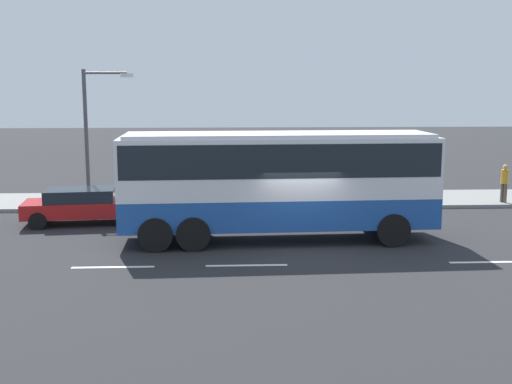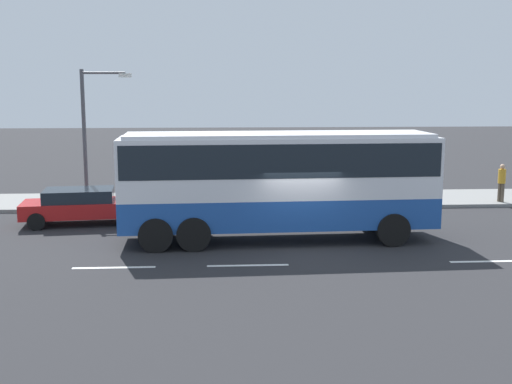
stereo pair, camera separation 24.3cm
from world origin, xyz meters
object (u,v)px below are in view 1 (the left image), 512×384
(pedestrian_near_curb, at_px, (504,181))
(pedestrian_at_crossing, at_px, (302,179))
(street_lamp, at_px, (92,127))
(car_red_compact, at_px, (85,205))
(coach_bus, at_px, (278,175))

(pedestrian_near_curb, height_order, pedestrian_at_crossing, pedestrian_at_crossing)
(street_lamp, bearing_deg, pedestrian_near_curb, 1.06)
(pedestrian_near_curb, distance_m, street_lamp, 17.85)
(pedestrian_at_crossing, relative_size, street_lamp, 0.31)
(car_red_compact, distance_m, pedestrian_at_crossing, 9.36)
(coach_bus, distance_m, car_red_compact, 7.93)
(pedestrian_at_crossing, bearing_deg, car_red_compact, 177.55)
(coach_bus, distance_m, pedestrian_at_crossing, 6.68)
(coach_bus, relative_size, street_lamp, 1.85)
(pedestrian_near_curb, relative_size, pedestrian_at_crossing, 0.94)
(pedestrian_near_curb, bearing_deg, coach_bus, 176.10)
(pedestrian_near_curb, bearing_deg, car_red_compact, 155.75)
(car_red_compact, xyz_separation_m, street_lamp, (-0.10, 2.50, 2.81))
(car_red_compact, height_order, pedestrian_at_crossing, pedestrian_at_crossing)
(pedestrian_at_crossing, bearing_deg, coach_bus, -127.26)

